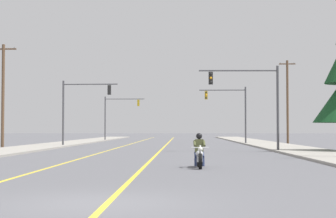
# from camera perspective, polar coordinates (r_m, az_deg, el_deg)

# --- Properties ---
(ground_plane) EXTENTS (400.00, 400.00, 0.00)m
(ground_plane) POSITION_cam_1_polar(r_m,az_deg,el_deg) (12.19, -7.58, -9.77)
(ground_plane) COLOR #5B5B60
(lane_stripe_center) EXTENTS (0.16, 100.00, 0.01)m
(lane_stripe_center) POSITION_cam_1_polar(r_m,az_deg,el_deg) (56.98, -0.16, -3.76)
(lane_stripe_center) COLOR yellow
(lane_stripe_center) RESTS_ON ground
(lane_stripe_left) EXTENTS (0.16, 100.00, 0.01)m
(lane_stripe_left) POSITION_cam_1_polar(r_m,az_deg,el_deg) (57.23, -4.14, -3.75)
(lane_stripe_left) COLOR yellow
(lane_stripe_left) RESTS_ON ground
(sidewalk_kerb_right) EXTENTS (4.40, 110.00, 0.14)m
(sidewalk_kerb_right) POSITION_cam_1_polar(r_m,az_deg,el_deg) (52.69, 11.07, -3.78)
(sidewalk_kerb_right) COLOR #9E998E
(sidewalk_kerb_right) RESTS_ON ground
(sidewalk_kerb_left) EXTENTS (4.40, 110.00, 0.14)m
(sidewalk_kerb_left) POSITION_cam_1_polar(r_m,az_deg,el_deg) (53.45, -12.12, -3.75)
(sidewalk_kerb_left) COLOR #9E998E
(sidewalk_kerb_left) RESTS_ON ground
(motorcycle_with_rider) EXTENTS (0.70, 2.19, 1.46)m
(motorcycle_with_rider) POSITION_cam_1_polar(r_m,az_deg,el_deg) (22.87, 3.31, -4.73)
(motorcycle_with_rider) COLOR black
(motorcycle_with_rider) RESTS_ON ground
(traffic_signal_near_right) EXTENTS (5.76, 0.43, 6.20)m
(traffic_signal_near_right) POSITION_cam_1_polar(r_m,az_deg,el_deg) (39.48, 9.07, 1.56)
(traffic_signal_near_right) COLOR #47474C
(traffic_signal_near_right) RESTS_ON ground
(traffic_signal_near_left) EXTENTS (5.25, 0.44, 6.20)m
(traffic_signal_near_left) POSITION_cam_1_polar(r_m,az_deg,el_deg) (51.62, -9.34, 0.67)
(traffic_signal_near_left) COLOR #47474C
(traffic_signal_near_left) RESTS_ON ground
(traffic_signal_mid_right) EXTENTS (5.08, 0.37, 6.20)m
(traffic_signal_mid_right) POSITION_cam_1_polar(r_m,az_deg,el_deg) (58.80, 6.76, 0.31)
(traffic_signal_mid_right) COLOR #47474C
(traffic_signal_mid_right) RESTS_ON ground
(traffic_signal_mid_left) EXTENTS (5.59, 0.37, 6.20)m
(traffic_signal_mid_left) POSITION_cam_1_polar(r_m,az_deg,el_deg) (76.14, -5.42, -0.23)
(traffic_signal_mid_left) COLOR #47474C
(traffic_signal_mid_left) RESTS_ON ground
(utility_pole_left_near) EXTENTS (2.24, 0.26, 8.97)m
(utility_pole_left_near) POSITION_cam_1_polar(r_m,az_deg,el_deg) (48.89, -16.98, 1.57)
(utility_pole_left_near) COLOR brown
(utility_pole_left_near) RESTS_ON ground
(utility_pole_right_far) EXTENTS (1.85, 0.26, 9.44)m
(utility_pole_right_far) POSITION_cam_1_polar(r_m,az_deg,el_deg) (62.86, 12.47, 0.91)
(utility_pole_right_far) COLOR brown
(utility_pole_right_far) RESTS_ON ground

